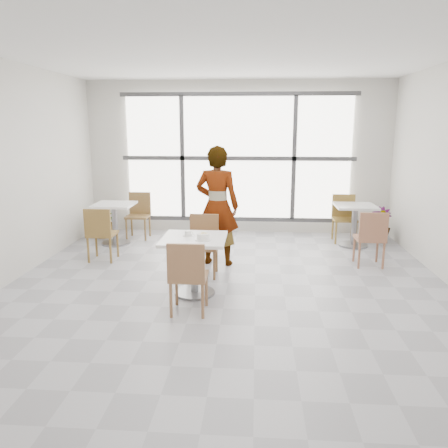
# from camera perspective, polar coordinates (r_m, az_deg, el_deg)

# --- Properties ---
(floor) EXTENTS (7.00, 7.00, 0.00)m
(floor) POSITION_cam_1_polar(r_m,az_deg,el_deg) (5.71, 0.22, -9.18)
(floor) COLOR #9E9EA5
(floor) RESTS_ON ground
(ceiling) EXTENTS (7.00, 7.00, 0.00)m
(ceiling) POSITION_cam_1_polar(r_m,az_deg,el_deg) (5.38, 0.25, 22.03)
(ceiling) COLOR white
(ceiling) RESTS_ON ground
(wall_back) EXTENTS (6.00, 0.00, 6.00)m
(wall_back) POSITION_cam_1_polar(r_m,az_deg,el_deg) (8.82, 1.82, 8.56)
(wall_back) COLOR silver
(wall_back) RESTS_ON ground
(wall_front) EXTENTS (6.00, 0.00, 6.00)m
(wall_front) POSITION_cam_1_polar(r_m,az_deg,el_deg) (1.93, -6.98, -6.16)
(wall_front) COLOR silver
(wall_front) RESTS_ON ground
(window) EXTENTS (4.60, 0.07, 2.52)m
(window) POSITION_cam_1_polar(r_m,az_deg,el_deg) (8.76, 1.80, 8.53)
(window) COLOR white
(window) RESTS_ON ground
(main_table) EXTENTS (0.80, 0.80, 0.75)m
(main_table) POSITION_cam_1_polar(r_m,az_deg,el_deg) (5.59, -3.90, -4.01)
(main_table) COLOR white
(main_table) RESTS_ON ground
(chair_near) EXTENTS (0.42, 0.42, 0.87)m
(chair_near) POSITION_cam_1_polar(r_m,az_deg,el_deg) (4.99, -4.75, -6.37)
(chair_near) COLOR #976845
(chair_near) RESTS_ON ground
(chair_far) EXTENTS (0.42, 0.42, 0.87)m
(chair_far) POSITION_cam_1_polar(r_m,az_deg,el_deg) (6.36, -2.68, -2.16)
(chair_far) COLOR brown
(chair_far) RESTS_ON ground
(oatmeal_bowl) EXTENTS (0.21, 0.21, 0.09)m
(oatmeal_bowl) POSITION_cam_1_polar(r_m,az_deg,el_deg) (5.40, -2.72, -1.62)
(oatmeal_bowl) COLOR white
(oatmeal_bowl) RESTS_ON main_table
(coffee_cup) EXTENTS (0.16, 0.13, 0.07)m
(coffee_cup) POSITION_cam_1_polar(r_m,az_deg,el_deg) (5.60, -4.69, -1.26)
(coffee_cup) COLOR white
(coffee_cup) RESTS_ON main_table
(person) EXTENTS (0.73, 0.54, 1.84)m
(person) POSITION_cam_1_polar(r_m,az_deg,el_deg) (6.74, -0.88, 2.34)
(person) COLOR black
(person) RESTS_ON ground
(bg_table_left) EXTENTS (0.70, 0.70, 0.75)m
(bg_table_left) POSITION_cam_1_polar(r_m,az_deg,el_deg) (8.23, -14.03, 0.78)
(bg_table_left) COLOR white
(bg_table_left) RESTS_ON ground
(bg_table_right) EXTENTS (0.70, 0.70, 0.75)m
(bg_table_right) POSITION_cam_1_polar(r_m,az_deg,el_deg) (8.19, 16.60, 0.57)
(bg_table_right) COLOR silver
(bg_table_right) RESTS_ON ground
(bg_chair_left_near) EXTENTS (0.42, 0.42, 0.87)m
(bg_chair_left_near) POSITION_cam_1_polar(r_m,az_deg,el_deg) (7.20, -15.76, -0.87)
(bg_chair_left_near) COLOR olive
(bg_chair_left_near) RESTS_ON ground
(bg_chair_left_far) EXTENTS (0.42, 0.42, 0.87)m
(bg_chair_left_far) POSITION_cam_1_polar(r_m,az_deg,el_deg) (8.62, -11.01, 1.54)
(bg_chair_left_far) COLOR olive
(bg_chair_left_far) RESTS_ON ground
(bg_chair_right_near) EXTENTS (0.42, 0.42, 0.87)m
(bg_chair_right_near) POSITION_cam_1_polar(r_m,az_deg,el_deg) (7.02, 18.56, -1.40)
(bg_chair_right_near) COLOR #A0674A
(bg_chair_right_near) RESTS_ON ground
(bg_chair_right_far) EXTENTS (0.42, 0.42, 0.87)m
(bg_chair_right_far) POSITION_cam_1_polar(r_m,az_deg,el_deg) (8.50, 15.33, 1.16)
(bg_chair_right_far) COLOR olive
(bg_chair_right_far) RESTS_ON ground
(plant_left) EXTENTS (0.74, 0.70, 0.67)m
(plant_left) POSITION_cam_1_polar(r_m,az_deg,el_deg) (8.79, -15.25, 0.42)
(plant_left) COLOR #5C8D43
(plant_left) RESTS_ON ground
(plant_right) EXTENTS (0.37, 0.37, 0.65)m
(plant_right) POSITION_cam_1_polar(r_m,az_deg,el_deg) (8.70, 19.65, -0.06)
(plant_right) COLOR #507D3A
(plant_right) RESTS_ON ground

